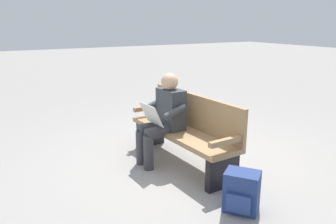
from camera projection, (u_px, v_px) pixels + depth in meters
ground_plane at (181, 163)px, 4.41m from camera, size 40.00×40.00×0.00m
bench_near at (186, 129)px, 4.33m from camera, size 1.82×0.57×0.90m
person_seated at (164, 116)px, 4.30m from camera, size 0.59×0.59×1.18m
backpack at (242, 192)px, 3.26m from camera, size 0.41×0.40×0.40m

